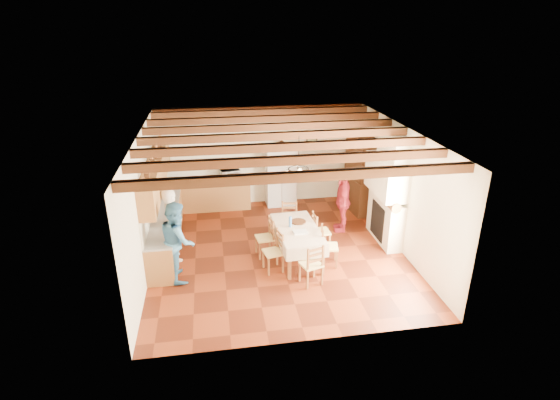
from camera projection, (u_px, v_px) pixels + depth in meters
The scene contains 31 objects.
floor at pixel (278, 252), 10.73m from camera, with size 6.00×6.50×0.02m, color #46180B.
ceiling at pixel (278, 131), 9.57m from camera, with size 6.00×6.50×0.02m, color white.
wall_back at pixel (261, 155), 13.12m from camera, with size 6.00×0.02×3.00m, color beige.
wall_front at pixel (309, 268), 7.18m from camera, with size 6.00×0.02×3.00m, color beige.
wall_left at pixel (144, 203), 9.70m from camera, with size 0.02×6.50×3.00m, color beige.
wall_right at pixel (400, 188), 10.60m from camera, with size 0.02×6.50×3.00m, color beige.
ceiling_beams at pixel (278, 136), 9.61m from camera, with size 6.00×6.30×0.16m, color #3A1E10, non-canonical shape.
lower_cabinets_left at pixel (167, 225), 11.12m from camera, with size 0.60×4.30×0.86m, color brown.
lower_cabinets_back at pixel (211, 195), 13.02m from camera, with size 2.30×0.60×0.86m, color brown.
countertop_left at pixel (165, 209), 10.94m from camera, with size 0.62×4.30×0.04m, color gray.
countertop_back at pixel (210, 181), 12.85m from camera, with size 2.34×0.62×0.04m, color gray.
backsplash_left at pixel (152, 198), 10.78m from camera, with size 0.03×4.30×0.60m, color white.
backsplash_back at pixel (210, 168), 12.98m from camera, with size 2.30×0.03×0.60m, color white.
upper_cabinets at pixel (156, 173), 10.55m from camera, with size 0.35×4.20×0.70m, color brown.
fireplace at pixel (385, 189), 10.77m from camera, with size 0.56×1.60×2.80m, color #EDE9CA, non-canonical shape.
wall_picture at pixel (312, 142), 13.19m from camera, with size 0.34×0.03×0.42m, color black.
refrigerator at pixel (280, 176), 13.25m from camera, with size 0.88×0.73×1.77m, color silver.
hutch at pixel (360, 174), 12.64m from camera, with size 0.53×1.26×2.28m, color #332010, non-canonical shape.
dining_table at pixel (297, 231), 10.15m from camera, with size 1.03×1.89×0.81m.
chandelier at pixel (299, 169), 9.57m from camera, with size 0.47×0.47×0.03m, color black.
chair_left_near at pixel (273, 251), 9.77m from camera, with size 0.42×0.40×0.96m, color brown, non-canonical shape.
chair_left_far at pixel (265, 237), 10.41m from camera, with size 0.42×0.40×0.96m, color brown, non-canonical shape.
chair_right_near at pixel (329, 246), 10.00m from camera, with size 0.42×0.40×0.96m, color brown, non-canonical shape.
chair_right_far at pixel (321, 231), 10.72m from camera, with size 0.42×0.40×0.96m, color brown, non-canonical shape.
chair_end_near at pixel (311, 264), 9.28m from camera, with size 0.42×0.40×0.96m, color brown, non-canonical shape.
chair_end_far at pixel (289, 221), 11.24m from camera, with size 0.42×0.40×0.96m, color brown, non-canonical shape.
person_man at pixel (173, 225), 10.10m from camera, with size 0.65×0.42×1.77m, color silver.
person_woman_blue at pixel (178, 241), 9.36m from camera, with size 0.87×0.68×1.78m, color teal.
person_woman_red at pixel (343, 200), 11.52m from camera, with size 1.01×0.42×1.72m, color #A8222F.
microwave at pixel (230, 174), 12.87m from camera, with size 0.55×0.37×0.30m, color silver.
fridge_vase at pixel (282, 143), 12.86m from camera, with size 0.26×0.26×0.27m, color #332010.
Camera 1 is at (-1.46, -9.30, 5.30)m, focal length 28.00 mm.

